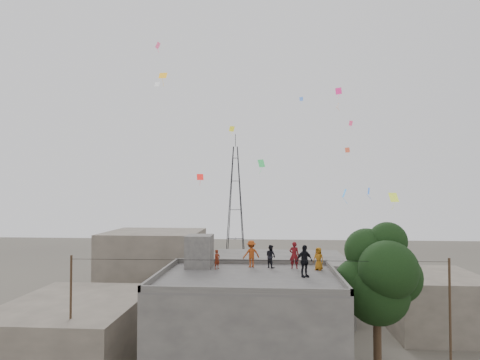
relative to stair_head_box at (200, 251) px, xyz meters
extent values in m
cube|color=#4C4A47|center=(3.20, -2.60, -4.10)|extent=(10.00, 8.00, 6.00)
cube|color=#514E4C|center=(3.20, -2.60, -1.05)|extent=(10.00, 8.00, 0.10)
cube|color=#4C4A47|center=(3.20, 1.32, -0.85)|extent=(10.00, 0.15, 0.30)
cube|color=#4C4A47|center=(3.20, -6.53, -0.85)|extent=(10.00, 0.15, 0.30)
cube|color=#4C4A47|center=(8.12, -2.60, -0.85)|extent=(0.15, 8.00, 0.30)
cube|color=#4C4A47|center=(-1.72, -2.60, -0.85)|extent=(0.15, 8.00, 0.30)
cube|color=#4C4A47|center=(0.00, 0.00, 0.00)|extent=(1.60, 1.80, 2.00)
cube|color=#5D5449|center=(-7.80, -0.60, -5.10)|extent=(8.00, 10.00, 4.00)
cube|color=#4C4A47|center=(5.20, 11.40, -4.60)|extent=(12.00, 9.00, 5.00)
cube|color=#5D5449|center=(-6.80, 13.40, -3.60)|extent=(9.00, 8.00, 7.00)
cube|color=#5D5449|center=(17.20, 7.40, -4.90)|extent=(7.00, 8.00, 4.40)
cylinder|color=black|center=(10.40, -2.10, -5.10)|extent=(0.44, 0.44, 4.00)
cylinder|color=black|center=(10.55, -2.00, -3.50)|extent=(0.64, 0.91, 2.14)
sphere|color=black|center=(10.40, -2.10, -1.90)|extent=(3.60, 3.60, 3.60)
sphere|color=black|center=(11.50, -1.80, -1.10)|extent=(3.00, 3.00, 3.00)
sphere|color=black|center=(9.50, -1.60, -1.50)|extent=(2.80, 2.80, 2.80)
sphere|color=black|center=(10.80, -2.90, -0.50)|extent=(3.20, 3.20, 3.20)
sphere|color=black|center=(10.10, -1.20, 0.30)|extent=(2.60, 2.60, 2.60)
sphere|color=black|center=(11.20, -1.50, 0.90)|extent=(2.20, 2.20, 2.20)
cylinder|color=black|center=(-6.30, -4.10, -3.40)|extent=(0.12, 0.12, 7.40)
cylinder|color=black|center=(13.70, -3.60, -3.40)|extent=(0.12, 0.12, 7.40)
cylinder|color=black|center=(3.70, -3.85, 0.10)|extent=(20.00, 0.52, 0.02)
cylinder|color=black|center=(-1.65, 36.55, 1.90)|extent=(1.27, 1.27, 18.01)
cylinder|color=black|center=(0.05, 36.55, 1.90)|extent=(1.27, 1.27, 18.01)
cylinder|color=black|center=(0.05, 38.25, 1.90)|extent=(1.27, 1.27, 18.01)
cylinder|color=black|center=(-1.65, 38.25, 1.90)|extent=(1.27, 1.27, 18.01)
cube|color=black|center=(-0.80, 37.40, -3.50)|extent=(2.36, 0.08, 0.08)
cube|color=black|center=(-0.80, 37.40, -3.50)|extent=(0.08, 2.36, 0.08)
cube|color=black|center=(-0.80, 37.40, 1.00)|extent=(1.81, 0.08, 0.08)
cube|color=black|center=(-0.80, 37.40, 1.00)|extent=(0.08, 1.81, 0.08)
cube|color=black|center=(-0.80, 37.40, 5.50)|extent=(1.26, 0.08, 0.08)
cube|color=black|center=(-0.80, 37.40, 5.50)|extent=(0.08, 1.26, 0.08)
cube|color=black|center=(-0.80, 37.40, 9.10)|extent=(0.82, 0.08, 0.08)
cube|color=black|center=(-0.80, 37.40, 9.10)|extent=(0.08, 0.82, 0.08)
cylinder|color=black|center=(-0.80, 37.40, 11.90)|extent=(0.08, 0.08, 2.00)
imported|color=maroon|center=(5.94, -0.16, -0.17)|extent=(0.64, 0.45, 1.65)
imported|color=#9D5C12|center=(7.38, -0.52, -0.32)|extent=(0.80, 0.74, 1.37)
imported|color=black|center=(4.49, 0.06, -0.29)|extent=(0.86, 0.87, 1.42)
imported|color=black|center=(6.34, -2.62, -0.11)|extent=(1.12, 0.88, 1.78)
imported|color=#993B11|center=(3.27, 0.14, -0.17)|extent=(1.23, 0.96, 1.67)
imported|color=maroon|center=(1.20, -0.63, -0.41)|extent=(0.49, 0.51, 1.18)
plane|color=red|center=(-0.49, 2.98, 4.80)|extent=(0.49, 0.32, 0.44)
plane|color=#E6247A|center=(9.41, 3.84, 11.00)|extent=(0.45, 0.35, 0.44)
plane|color=yellow|center=(1.33, 7.82, 8.99)|extent=(0.48, 0.41, 0.41)
plane|color=#298AE9|center=(8.89, -0.87, 3.66)|extent=(0.17, 0.51, 0.48)
plane|color=silver|center=(-5.41, 9.19, 13.24)|extent=(0.46, 0.23, 0.41)
plane|color=orange|center=(10.39, 9.78, 11.29)|extent=(0.14, 0.44, 0.42)
plane|color=green|center=(3.91, 0.32, 5.55)|extent=(0.49, 0.47, 0.47)
plane|color=#EC376C|center=(11.08, 7.86, 9.36)|extent=(0.37, 0.31, 0.38)
plane|color=#FFAF1A|center=(-1.90, -1.95, 10.67)|extent=(0.48, 0.27, 0.40)
plane|color=#4C7FE5|center=(7.70, 15.31, 13.15)|extent=(0.38, 0.24, 0.37)
plane|color=#F24C7F|center=(-3.16, 1.40, 13.75)|extent=(0.27, 0.46, 0.38)
plane|color=#CCE733|center=(12.05, 0.07, 3.40)|extent=(0.66, 0.46, 0.56)
plane|color=blue|center=(11.47, 3.85, 3.80)|extent=(0.05, 0.48, 0.48)
plane|color=#CC4B30|center=(10.32, 5.44, 6.90)|extent=(0.35, 0.30, 0.37)
camera|label=1|loc=(4.34, -25.18, 3.70)|focal=30.00mm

